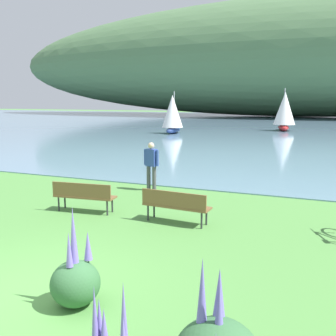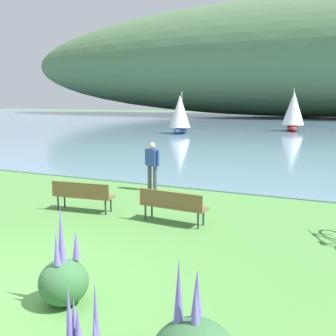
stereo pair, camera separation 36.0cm
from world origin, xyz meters
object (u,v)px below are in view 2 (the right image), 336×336
at_px(park_bench_near_camera, 172,204).
at_px(person_at_shoreline, 152,163).
at_px(sailboat_nearest_to_shore, 180,114).
at_px(sailboat_toward_hillside, 293,111).
at_px(park_bench_further_along, 83,194).

height_order(park_bench_near_camera, person_at_shoreline, person_at_shoreline).
bearing_deg(sailboat_nearest_to_shore, sailboat_toward_hillside, 38.07).
distance_m(park_bench_near_camera, sailboat_nearest_to_shore, 26.90).
relative_size(park_bench_further_along, sailboat_nearest_to_shore, 0.47).
bearing_deg(person_at_shoreline, sailboat_toward_hillside, 87.23).
bearing_deg(sailboat_nearest_to_shore, person_at_shoreline, -70.08).
bearing_deg(sailboat_nearest_to_shore, park_bench_near_camera, -68.07).
bearing_deg(park_bench_further_along, sailboat_toward_hillside, 86.39).
bearing_deg(person_at_shoreline, park_bench_further_along, -101.16).
xyz_separation_m(park_bench_further_along, sailboat_nearest_to_shore, (-7.25, 24.96, 1.35)).
distance_m(park_bench_further_along, sailboat_toward_hillside, 32.34).
bearing_deg(park_bench_further_along, sailboat_nearest_to_shore, 106.18).
relative_size(park_bench_near_camera, sailboat_toward_hillside, 0.43).
distance_m(park_bench_near_camera, person_at_shoreline, 3.86).
height_order(park_bench_further_along, sailboat_nearest_to_shore, sailboat_nearest_to_shore).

